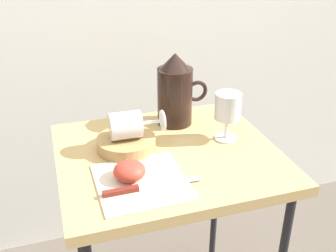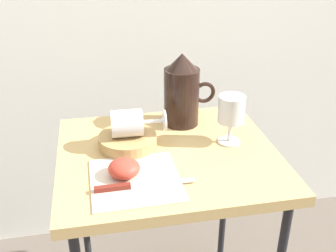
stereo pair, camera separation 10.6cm
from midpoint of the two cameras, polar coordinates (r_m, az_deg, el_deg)
curtain_drape at (r=1.54m, az=-8.52°, el=13.41°), size 2.40×0.03×1.81m
table at (r=1.14m, az=-2.69°, el=-6.59°), size 0.59×0.52×0.70m
linen_napkin at (r=0.99m, az=-6.89°, el=-7.91°), size 0.22×0.22×0.00m
basket_tray at (r=1.12m, az=-8.62°, el=-2.48°), size 0.16×0.16×0.03m
pitcher at (r=1.22m, az=-1.47°, el=4.29°), size 0.16×0.11×0.22m
wine_glass_upright at (r=1.13m, az=5.77°, el=2.35°), size 0.07×0.07×0.14m
wine_glass_tipped_near at (r=1.09m, az=-8.59°, el=0.04°), size 0.15×0.08×0.08m
apple_half_left at (r=0.99m, az=-8.57°, el=-6.36°), size 0.08×0.08×0.04m
knife at (r=0.95m, az=-7.48°, el=-8.85°), size 0.24×0.02×0.01m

